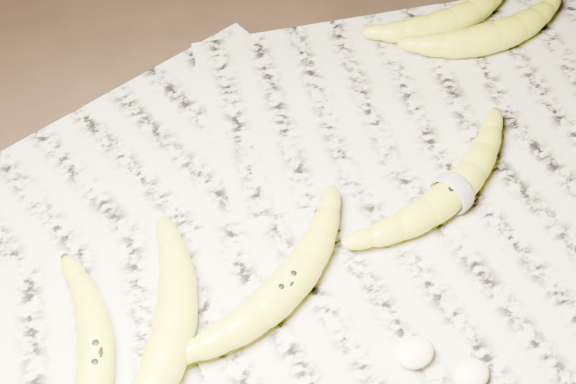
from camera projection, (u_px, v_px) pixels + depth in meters
name	position (u px, v px, depth m)	size (l,w,h in m)	color
ground	(310.00, 251.00, 0.78)	(3.00, 3.00, 0.00)	black
newspaper_patch	(347.00, 264.00, 0.77)	(0.90, 0.70, 0.01)	#ABA792
banana_left_a	(95.00, 359.00, 0.69)	(0.19, 0.05, 0.03)	yellow
banana_left_b	(171.00, 335.00, 0.69)	(0.20, 0.06, 0.04)	yellow
banana_center	(285.00, 286.00, 0.73)	(0.20, 0.06, 0.04)	yellow
banana_taped	(452.00, 191.00, 0.79)	(0.21, 0.06, 0.04)	yellow
banana_upper_a	(451.00, 19.00, 0.95)	(0.18, 0.05, 0.03)	yellow
banana_upper_b	(494.00, 34.00, 0.93)	(0.18, 0.06, 0.04)	yellow
measuring_tape	(452.00, 191.00, 0.79)	(0.04, 0.04, 0.00)	white
flesh_chunk_b	(415.00, 350.00, 0.70)	(0.04, 0.03, 0.02)	beige
flesh_chunk_c	(472.00, 372.00, 0.68)	(0.03, 0.03, 0.02)	beige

